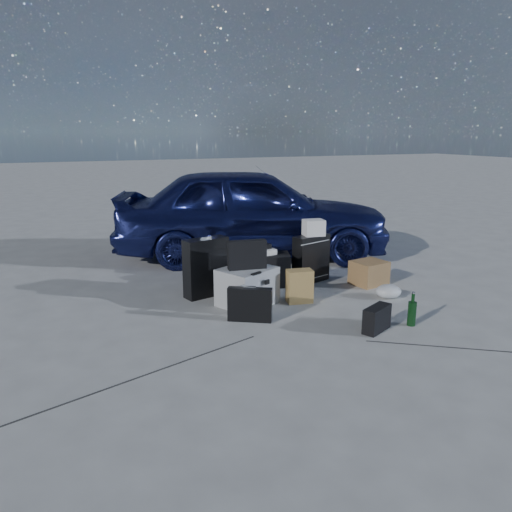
{
  "coord_description": "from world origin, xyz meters",
  "views": [
    {
      "loc": [
        -2.39,
        -4.2,
        1.86
      ],
      "look_at": [
        -0.16,
        0.85,
        0.48
      ],
      "focal_mm": 35.0,
      "sensor_mm": 36.0,
      "label": 1
    }
  ],
  "objects_px": {
    "briefcase": "(250,305)",
    "green_bottle": "(412,309)",
    "pelican_case": "(247,286)",
    "cardboard_box": "(369,273)",
    "suitcase_right": "(311,259)",
    "duffel_bag": "(257,270)",
    "suitcase_left": "(206,267)",
    "car": "(252,212)"
  },
  "relations": [
    {
      "from": "briefcase",
      "to": "green_bottle",
      "type": "distance_m",
      "value": 1.6
    },
    {
      "from": "pelican_case",
      "to": "cardboard_box",
      "type": "height_order",
      "value": "pelican_case"
    },
    {
      "from": "briefcase",
      "to": "cardboard_box",
      "type": "bearing_deg",
      "value": 47.86
    },
    {
      "from": "suitcase_right",
      "to": "duffel_bag",
      "type": "distance_m",
      "value": 0.71
    },
    {
      "from": "suitcase_right",
      "to": "duffel_bag",
      "type": "height_order",
      "value": "suitcase_right"
    },
    {
      "from": "suitcase_left",
      "to": "briefcase",
      "type": "bearing_deg",
      "value": -95.54
    },
    {
      "from": "car",
      "to": "pelican_case",
      "type": "height_order",
      "value": "car"
    },
    {
      "from": "suitcase_left",
      "to": "suitcase_right",
      "type": "relative_size",
      "value": 1.13
    },
    {
      "from": "briefcase",
      "to": "duffel_bag",
      "type": "height_order",
      "value": "duffel_bag"
    },
    {
      "from": "pelican_case",
      "to": "briefcase",
      "type": "distance_m",
      "value": 0.5
    },
    {
      "from": "car",
      "to": "briefcase",
      "type": "distance_m",
      "value": 2.75
    },
    {
      "from": "cardboard_box",
      "to": "suitcase_right",
      "type": "bearing_deg",
      "value": 146.63
    },
    {
      "from": "car",
      "to": "duffel_bag",
      "type": "xyz_separation_m",
      "value": [
        -0.53,
        -1.38,
        -0.49
      ]
    },
    {
      "from": "suitcase_left",
      "to": "green_bottle",
      "type": "xyz_separation_m",
      "value": [
        1.55,
        -1.7,
        -0.18
      ]
    },
    {
      "from": "duffel_bag",
      "to": "pelican_case",
      "type": "bearing_deg",
      "value": -102.92
    },
    {
      "from": "suitcase_left",
      "to": "suitcase_right",
      "type": "xyz_separation_m",
      "value": [
        1.39,
        -0.0,
        -0.04
      ]
    },
    {
      "from": "suitcase_right",
      "to": "green_bottle",
      "type": "height_order",
      "value": "suitcase_right"
    },
    {
      "from": "pelican_case",
      "to": "cardboard_box",
      "type": "relative_size",
      "value": 1.45
    },
    {
      "from": "car",
      "to": "suitcase_right",
      "type": "bearing_deg",
      "value": -154.72
    },
    {
      "from": "duffel_bag",
      "to": "green_bottle",
      "type": "distance_m",
      "value": 2.03
    },
    {
      "from": "suitcase_left",
      "to": "cardboard_box",
      "type": "height_order",
      "value": "suitcase_left"
    },
    {
      "from": "suitcase_left",
      "to": "cardboard_box",
      "type": "bearing_deg",
      "value": -25.35
    },
    {
      "from": "cardboard_box",
      "to": "green_bottle",
      "type": "height_order",
      "value": "green_bottle"
    },
    {
      "from": "car",
      "to": "pelican_case",
      "type": "bearing_deg",
      "value": 174.59
    },
    {
      "from": "briefcase",
      "to": "pelican_case",
      "type": "bearing_deg",
      "value": 101.56
    },
    {
      "from": "cardboard_box",
      "to": "briefcase",
      "type": "bearing_deg",
      "value": -163.53
    },
    {
      "from": "duffel_bag",
      "to": "cardboard_box",
      "type": "distance_m",
      "value": 1.4
    },
    {
      "from": "briefcase",
      "to": "suitcase_left",
      "type": "distance_m",
      "value": 0.97
    },
    {
      "from": "suitcase_left",
      "to": "pelican_case",
      "type": "bearing_deg",
      "value": -71.09
    },
    {
      "from": "suitcase_left",
      "to": "green_bottle",
      "type": "bearing_deg",
      "value": -61.66
    },
    {
      "from": "pelican_case",
      "to": "cardboard_box",
      "type": "xyz_separation_m",
      "value": [
        1.69,
        0.08,
        -0.06
      ]
    },
    {
      "from": "briefcase",
      "to": "cardboard_box",
      "type": "relative_size",
      "value": 1.13
    },
    {
      "from": "car",
      "to": "green_bottle",
      "type": "xyz_separation_m",
      "value": [
        0.32,
        -3.22,
        -0.52
      ]
    },
    {
      "from": "car",
      "to": "pelican_case",
      "type": "distance_m",
      "value": 2.25
    },
    {
      "from": "pelican_case",
      "to": "briefcase",
      "type": "xyz_separation_m",
      "value": [
        -0.17,
        -0.47,
        -0.03
      ]
    },
    {
      "from": "suitcase_right",
      "to": "cardboard_box",
      "type": "relative_size",
      "value": 1.53
    },
    {
      "from": "suitcase_right",
      "to": "briefcase",
      "type": "bearing_deg",
      "value": -159.0
    },
    {
      "from": "suitcase_right",
      "to": "pelican_case",
      "type": "bearing_deg",
      "value": -172.28
    },
    {
      "from": "car",
      "to": "briefcase",
      "type": "height_order",
      "value": "car"
    },
    {
      "from": "suitcase_right",
      "to": "cardboard_box",
      "type": "height_order",
      "value": "suitcase_right"
    },
    {
      "from": "car",
      "to": "cardboard_box",
      "type": "distance_m",
      "value": 2.13
    },
    {
      "from": "pelican_case",
      "to": "suitcase_right",
      "type": "height_order",
      "value": "suitcase_right"
    }
  ]
}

